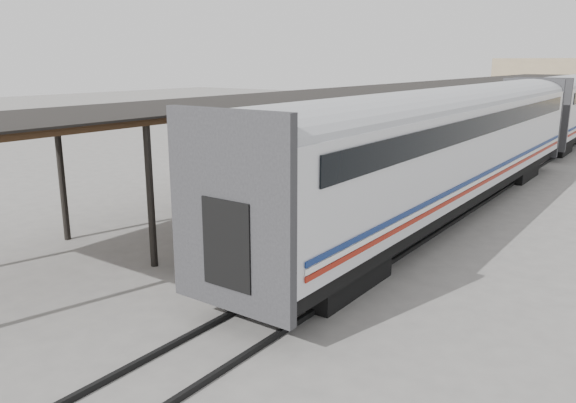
# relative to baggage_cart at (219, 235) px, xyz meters

# --- Properties ---
(ground) EXTENTS (160.00, 160.00, 0.00)m
(ground) POSITION_rel_baggage_cart_xyz_m (0.42, 0.36, -0.65)
(ground) COLOR slate
(ground) RESTS_ON ground
(canopy) EXTENTS (4.90, 64.30, 4.15)m
(canopy) POSITION_rel_baggage_cart_xyz_m (-2.98, 24.36, 3.36)
(canopy) COLOR #422B19
(canopy) RESTS_ON ground
(rails) EXTENTS (1.54, 150.00, 0.12)m
(rails) POSITION_rel_baggage_cart_xyz_m (3.62, 34.36, -0.59)
(rails) COLOR black
(rails) RESTS_ON ground
(building_left) EXTENTS (12.00, 8.00, 6.00)m
(building_left) POSITION_rel_baggage_cart_xyz_m (-9.58, 82.36, 2.35)
(building_left) COLOR tan
(building_left) RESTS_ON ground
(baggage_cart) EXTENTS (1.38, 2.47, 0.86)m
(baggage_cart) POSITION_rel_baggage_cart_xyz_m (0.00, 0.00, 0.00)
(baggage_cart) COLOR brown
(baggage_cart) RESTS_ON ground
(suitcase_stack) EXTENTS (1.19, 1.12, 0.58)m
(suitcase_stack) POSITION_rel_baggage_cart_xyz_m (-0.12, 0.35, 0.42)
(suitcase_stack) COLOR #3E3E41
(suitcase_stack) RESTS_ON baggage_cart
(luggage_tug) EXTENTS (1.41, 1.70, 1.30)m
(luggage_tug) POSITION_rel_baggage_cart_xyz_m (-2.58, 19.80, -0.05)
(luggage_tug) COLOR maroon
(luggage_tug) RESTS_ON ground
(porter) EXTENTS (0.62, 0.77, 1.84)m
(porter) POSITION_rel_baggage_cart_xyz_m (0.25, -0.65, 1.13)
(porter) COLOR navy
(porter) RESTS_ON baggage_cart
(pedestrian) EXTENTS (0.94, 0.45, 1.55)m
(pedestrian) POSITION_rel_baggage_cart_xyz_m (-2.06, 17.77, 0.13)
(pedestrian) COLOR black
(pedestrian) RESTS_ON ground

